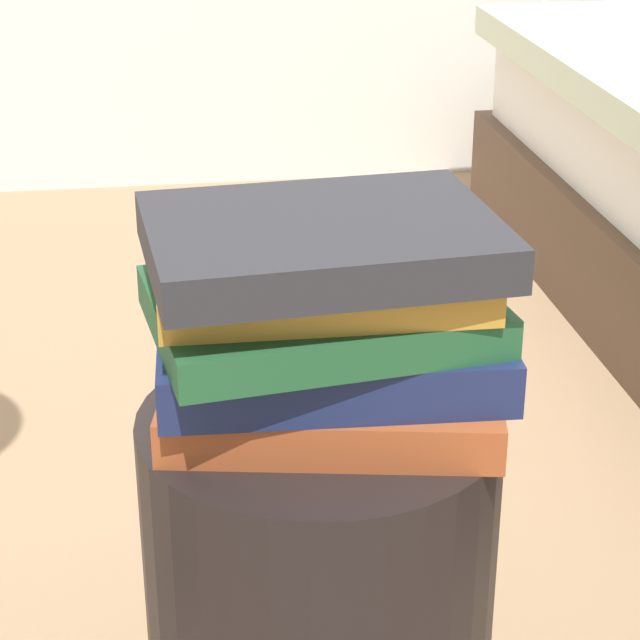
# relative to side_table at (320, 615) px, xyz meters

# --- Properties ---
(side_table) EXTENTS (0.32, 0.32, 0.42)m
(side_table) POSITION_rel_side_table_xyz_m (0.00, 0.00, 0.00)
(side_table) COLOR black
(side_table) RESTS_ON ground_plane
(book_rust) EXTENTS (0.31, 0.25, 0.04)m
(book_rust) POSITION_rel_side_table_xyz_m (0.01, 0.01, 0.23)
(book_rust) COLOR #994723
(book_rust) RESTS_ON side_table
(book_navy) EXTENTS (0.30, 0.19, 0.05)m
(book_navy) POSITION_rel_side_table_xyz_m (0.01, -0.00, 0.27)
(book_navy) COLOR #19234C
(book_navy) RESTS_ON book_rust
(book_forest) EXTENTS (0.30, 0.24, 0.03)m
(book_forest) POSITION_rel_side_table_xyz_m (-0.00, 0.00, 0.31)
(book_forest) COLOR #1E512D
(book_forest) RESTS_ON book_navy
(book_ochre) EXTENTS (0.27, 0.17, 0.03)m
(book_ochre) POSITION_rel_side_table_xyz_m (0.00, -0.01, 0.35)
(book_ochre) COLOR #B7842D
(book_ochre) RESTS_ON book_forest
(book_charcoal) EXTENTS (0.30, 0.23, 0.04)m
(book_charcoal) POSITION_rel_side_table_xyz_m (-0.00, -0.01, 0.38)
(book_charcoal) COLOR #28282D
(book_charcoal) RESTS_ON book_ochre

